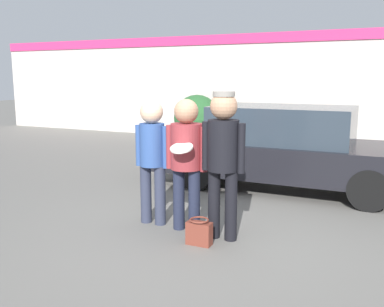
{
  "coord_description": "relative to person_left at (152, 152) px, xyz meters",
  "views": [
    {
      "loc": [
        1.96,
        -4.81,
        1.97
      ],
      "look_at": [
        -0.34,
        0.15,
        0.99
      ],
      "focal_mm": 40.0,
      "sensor_mm": 36.0,
      "label": 1
    }
  ],
  "objects": [
    {
      "name": "handbag",
      "position": [
        0.88,
        -0.43,
        -0.83
      ],
      "size": [
        0.3,
        0.23,
        0.32
      ],
      "color": "brown",
      "rests_on": "ground"
    },
    {
      "name": "person_right",
      "position": [
        1.05,
        -0.14,
        0.12
      ],
      "size": [
        0.54,
        0.37,
        1.8
      ],
      "color": "black",
      "rests_on": "ground"
    },
    {
      "name": "person_left",
      "position": [
        0.0,
        0.0,
        0.0
      ],
      "size": [
        0.5,
        0.33,
        1.67
      ],
      "color": "#2D3347",
      "rests_on": "ground"
    },
    {
      "name": "ground_plane",
      "position": [
        0.87,
        -0.03,
        -0.99
      ],
      "size": [
        56.0,
        56.0,
        0.0
      ],
      "primitive_type": "plane",
      "color": "#66635E"
    },
    {
      "name": "shrub",
      "position": [
        -2.59,
        7.22,
        -0.27
      ],
      "size": [
        1.43,
        1.43,
        1.43
      ],
      "color": "#285B2D",
      "rests_on": "ground"
    },
    {
      "name": "storefront_building",
      "position": [
        0.87,
        8.12,
        0.68
      ],
      "size": [
        24.0,
        0.22,
        3.28
      ],
      "color": "beige",
      "rests_on": "ground"
    },
    {
      "name": "person_middle_with_frisbee",
      "position": [
        0.53,
        -0.05,
        0.04
      ],
      "size": [
        0.57,
        0.62,
        1.7
      ],
      "color": "#1E2338",
      "rests_on": "ground"
    },
    {
      "name": "parked_car_near",
      "position": [
        1.19,
        2.64,
        -0.26
      ],
      "size": [
        4.56,
        1.83,
        1.46
      ],
      "color": "black",
      "rests_on": "ground"
    }
  ]
}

